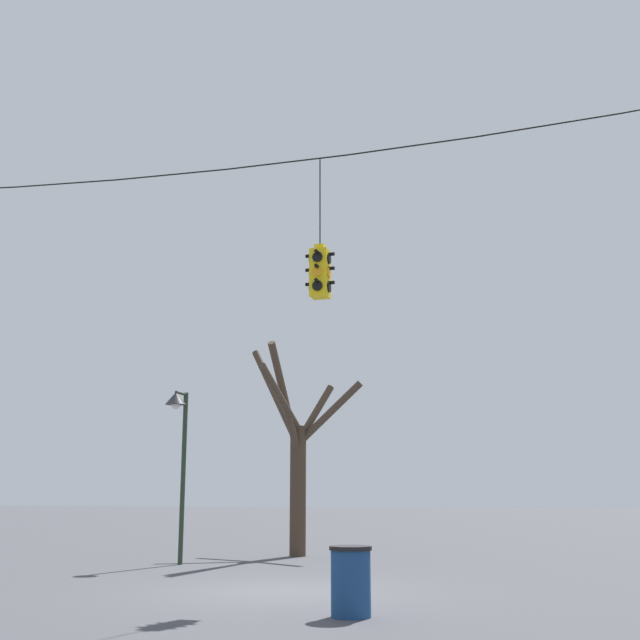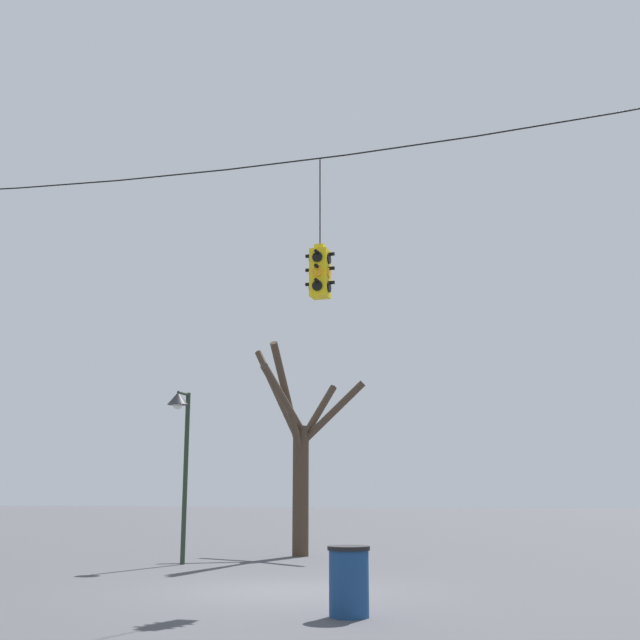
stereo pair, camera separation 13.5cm
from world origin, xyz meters
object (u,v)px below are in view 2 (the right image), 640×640
Objects in this scene: bare_tree at (298,447)px; traffic_light_over_intersection at (320,272)px; trash_bin at (349,581)px; street_lamp at (181,428)px.

traffic_light_over_intersection is at bearing -69.06° from bare_tree.
bare_tree reaches higher than trash_bin.
street_lamp is 0.70× the size of bare_tree.
bare_tree is at bearing 62.71° from street_lamp.
street_lamp is at bearing -117.29° from bare_tree.
traffic_light_over_intersection is 7.13m from street_lamp.
bare_tree is at bearing 110.94° from traffic_light_over_intersection.
trash_bin is at bearing -48.45° from street_lamp.
trash_bin is at bearing -65.33° from traffic_light_over_intersection.
bare_tree is (-3.10, 8.11, -2.87)m from traffic_light_over_intersection.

